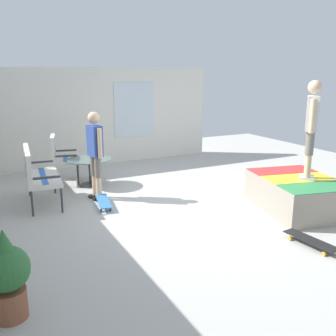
{
  "coord_description": "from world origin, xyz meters",
  "views": [
    {
      "loc": [
        -5.68,
        3.36,
        2.32
      ],
      "look_at": [
        0.05,
        0.46,
        0.7
      ],
      "focal_mm": 41.18,
      "sensor_mm": 36.0,
      "label": 1
    }
  ],
  "objects_px": {
    "patio_chair_near_house": "(60,155)",
    "person_watching": "(95,149)",
    "person_skater": "(312,123)",
    "patio_bench": "(36,171)",
    "skateboard_by_bench": "(103,201)",
    "skateboard_spare": "(310,240)",
    "skate_ramp": "(299,194)",
    "potted_plant": "(7,274)",
    "patio_table": "(90,167)"
  },
  "relations": [
    {
      "from": "person_skater",
      "to": "patio_bench",
      "type": "bearing_deg",
      "value": 59.03
    },
    {
      "from": "person_skater",
      "to": "potted_plant",
      "type": "relative_size",
      "value": 1.76
    },
    {
      "from": "patio_table",
      "to": "skateboard_spare",
      "type": "distance_m",
      "value": 4.58
    },
    {
      "from": "skateboard_by_bench",
      "to": "patio_table",
      "type": "bearing_deg",
      "value": -6.29
    },
    {
      "from": "skate_ramp",
      "to": "person_skater",
      "type": "bearing_deg",
      "value": -164.53
    },
    {
      "from": "skateboard_spare",
      "to": "potted_plant",
      "type": "distance_m",
      "value": 3.81
    },
    {
      "from": "skateboard_spare",
      "to": "potted_plant",
      "type": "height_order",
      "value": "potted_plant"
    },
    {
      "from": "skate_ramp",
      "to": "potted_plant",
      "type": "height_order",
      "value": "potted_plant"
    },
    {
      "from": "skateboard_spare",
      "to": "potted_plant",
      "type": "xyz_separation_m",
      "value": [
        0.16,
        3.79,
        0.38
      ]
    },
    {
      "from": "person_watching",
      "to": "skateboard_by_bench",
      "type": "distance_m",
      "value": 0.97
    },
    {
      "from": "person_watching",
      "to": "person_skater",
      "type": "distance_m",
      "value": 3.76
    },
    {
      "from": "skate_ramp",
      "to": "person_skater",
      "type": "relative_size",
      "value": 1.39
    },
    {
      "from": "skateboard_spare",
      "to": "patio_chair_near_house",
      "type": "bearing_deg",
      "value": 26.87
    },
    {
      "from": "patio_bench",
      "to": "skate_ramp",
      "type": "bearing_deg",
      "value": -120.03
    },
    {
      "from": "person_skater",
      "to": "skateboard_by_bench",
      "type": "bearing_deg",
      "value": 59.08
    },
    {
      "from": "skate_ramp",
      "to": "potted_plant",
      "type": "xyz_separation_m",
      "value": [
        -0.99,
        4.72,
        0.18
      ]
    },
    {
      "from": "skate_ramp",
      "to": "person_watching",
      "type": "distance_m",
      "value": 3.68
    },
    {
      "from": "skateboard_by_bench",
      "to": "person_skater",
      "type": "bearing_deg",
      "value": -120.92
    },
    {
      "from": "skateboard_by_bench",
      "to": "potted_plant",
      "type": "xyz_separation_m",
      "value": [
        -2.67,
        1.77,
        0.38
      ]
    },
    {
      "from": "patio_chair_near_house",
      "to": "skateboard_by_bench",
      "type": "xyz_separation_m",
      "value": [
        -1.83,
        -0.35,
        -0.53
      ]
    },
    {
      "from": "person_watching",
      "to": "person_skater",
      "type": "bearing_deg",
      "value": -127.39
    },
    {
      "from": "patio_chair_near_house",
      "to": "person_skater",
      "type": "distance_m",
      "value": 4.99
    },
    {
      "from": "patio_table",
      "to": "potted_plant",
      "type": "height_order",
      "value": "potted_plant"
    },
    {
      "from": "person_watching",
      "to": "potted_plant",
      "type": "distance_m",
      "value": 3.65
    },
    {
      "from": "skate_ramp",
      "to": "patio_chair_near_house",
      "type": "distance_m",
      "value": 4.83
    },
    {
      "from": "skate_ramp",
      "to": "potted_plant",
      "type": "relative_size",
      "value": 2.45
    },
    {
      "from": "patio_chair_near_house",
      "to": "person_watching",
      "type": "relative_size",
      "value": 0.63
    },
    {
      "from": "patio_bench",
      "to": "person_skater",
      "type": "xyz_separation_m",
      "value": [
        -2.39,
        -3.99,
        0.89
      ]
    },
    {
      "from": "skate_ramp",
      "to": "person_watching",
      "type": "xyz_separation_m",
      "value": [
        2.15,
        2.92,
        0.65
      ]
    },
    {
      "from": "patio_table",
      "to": "person_watching",
      "type": "height_order",
      "value": "person_watching"
    },
    {
      "from": "patio_chair_near_house",
      "to": "person_watching",
      "type": "height_order",
      "value": "person_watching"
    },
    {
      "from": "skate_ramp",
      "to": "patio_bench",
      "type": "distance_m",
      "value": 4.59
    },
    {
      "from": "skateboard_spare",
      "to": "skateboard_by_bench",
      "type": "bearing_deg",
      "value": 35.43
    },
    {
      "from": "patio_table",
      "to": "potted_plant",
      "type": "relative_size",
      "value": 0.98
    },
    {
      "from": "patio_table",
      "to": "skateboard_by_bench",
      "type": "xyz_separation_m",
      "value": [
        -1.34,
        0.15,
        -0.32
      ]
    },
    {
      "from": "patio_chair_near_house",
      "to": "person_watching",
      "type": "distance_m",
      "value": 1.45
    },
    {
      "from": "person_watching",
      "to": "skateboard_spare",
      "type": "bearing_deg",
      "value": -148.97
    },
    {
      "from": "patio_bench",
      "to": "patio_chair_near_house",
      "type": "relative_size",
      "value": 1.27
    },
    {
      "from": "skate_ramp",
      "to": "skateboard_by_bench",
      "type": "xyz_separation_m",
      "value": [
        1.68,
        2.95,
        -0.2
      ]
    },
    {
      "from": "patio_bench",
      "to": "patio_chair_near_house",
      "type": "height_order",
      "value": "same"
    },
    {
      "from": "person_skater",
      "to": "skateboard_spare",
      "type": "height_order",
      "value": "person_skater"
    },
    {
      "from": "patio_bench",
      "to": "patio_chair_near_house",
      "type": "bearing_deg",
      "value": -28.45
    },
    {
      "from": "skateboard_by_bench",
      "to": "patio_bench",
      "type": "bearing_deg",
      "value": 58.9
    },
    {
      "from": "person_watching",
      "to": "skateboard_spare",
      "type": "xyz_separation_m",
      "value": [
        -3.31,
        -1.99,
        -0.85
      ]
    },
    {
      "from": "skateboard_by_bench",
      "to": "potted_plant",
      "type": "height_order",
      "value": "potted_plant"
    },
    {
      "from": "person_skater",
      "to": "potted_plant",
      "type": "xyz_separation_m",
      "value": [
        -0.89,
        4.75,
        -1.04
      ]
    },
    {
      "from": "patio_chair_near_house",
      "to": "person_skater",
      "type": "xyz_separation_m",
      "value": [
        -3.62,
        -3.33,
        0.89
      ]
    },
    {
      "from": "person_watching",
      "to": "skateboard_spare",
      "type": "relative_size",
      "value": 1.99
    },
    {
      "from": "patio_chair_near_house",
      "to": "potted_plant",
      "type": "height_order",
      "value": "patio_chair_near_house"
    },
    {
      "from": "patio_chair_near_house",
      "to": "skate_ramp",
      "type": "bearing_deg",
      "value": -136.81
    }
  ]
}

